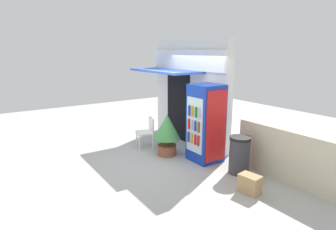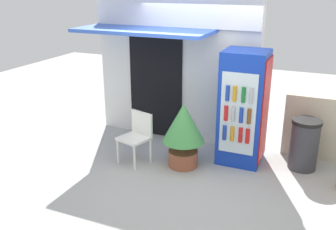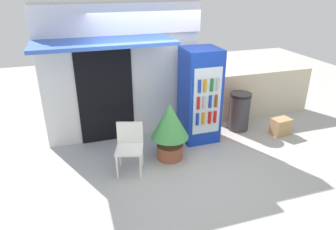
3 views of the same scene
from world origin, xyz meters
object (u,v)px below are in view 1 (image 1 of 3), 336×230
potted_plant_near_shop (167,131)px  trash_bin (239,155)px  plastic_chair (147,130)px  drink_cooler (206,123)px  cardboard_box (250,184)px

potted_plant_near_shop → trash_bin: potted_plant_near_shop is taller
plastic_chair → potted_plant_near_shop: 0.78m
drink_cooler → cardboard_box: bearing=-12.9°
potted_plant_near_shop → drink_cooler: bearing=35.0°
drink_cooler → plastic_chair: size_ratio=2.20×
trash_bin → potted_plant_near_shop: bearing=-159.2°
plastic_chair → potted_plant_near_shop: (0.76, 0.14, 0.15)m
plastic_chair → cardboard_box: size_ratio=2.19×
cardboard_box → potted_plant_near_shop: bearing=-176.0°
potted_plant_near_shop → cardboard_box: (2.52, 0.18, -0.46)m
plastic_chair → potted_plant_near_shop: size_ratio=0.79×
drink_cooler → trash_bin: 1.12m
drink_cooler → plastic_chair: 1.78m
plastic_chair → cardboard_box: plastic_chair is taller
potted_plant_near_shop → cardboard_box: size_ratio=2.76×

